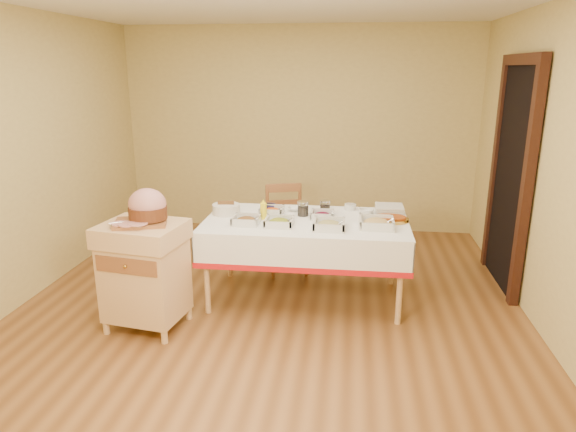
{
  "coord_description": "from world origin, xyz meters",
  "views": [
    {
      "loc": [
        0.69,
        -4.11,
        2.08
      ],
      "look_at": [
        0.15,
        0.2,
        0.82
      ],
      "focal_mm": 32.0,
      "sensor_mm": 36.0,
      "label": 1
    }
  ],
  "objects_px": {
    "ham_on_board": "(147,209)",
    "dining_table": "(306,237)",
    "dining_chair": "(286,228)",
    "bread_basket": "(226,209)",
    "preserve_jar_right": "(325,208)",
    "preserve_jar_left": "(303,209)",
    "butcher_cart": "(145,270)",
    "brass_platter": "(389,219)",
    "mustard_bottle": "(263,210)",
    "plate_stack": "(389,210)"
  },
  "relations": [
    {
      "from": "ham_on_board",
      "to": "dining_table",
      "type": "bearing_deg",
      "value": 29.8
    },
    {
      "from": "dining_chair",
      "to": "bread_basket",
      "type": "bearing_deg",
      "value": -131.36
    },
    {
      "from": "preserve_jar_right",
      "to": "ham_on_board",
      "type": "bearing_deg",
      "value": -145.94
    },
    {
      "from": "preserve_jar_left",
      "to": "bread_basket",
      "type": "distance_m",
      "value": 0.72
    },
    {
      "from": "butcher_cart",
      "to": "ham_on_board",
      "type": "bearing_deg",
      "value": 38.09
    },
    {
      "from": "preserve_jar_left",
      "to": "dining_chair",
      "type": "bearing_deg",
      "value": 113.08
    },
    {
      "from": "dining_table",
      "to": "brass_platter",
      "type": "distance_m",
      "value": 0.76
    },
    {
      "from": "mustard_bottle",
      "to": "brass_platter",
      "type": "distance_m",
      "value": 1.13
    },
    {
      "from": "preserve_jar_left",
      "to": "preserve_jar_right",
      "type": "distance_m",
      "value": 0.22
    },
    {
      "from": "butcher_cart",
      "to": "mustard_bottle",
      "type": "height_order",
      "value": "mustard_bottle"
    },
    {
      "from": "butcher_cart",
      "to": "preserve_jar_left",
      "type": "distance_m",
      "value": 1.51
    },
    {
      "from": "bread_basket",
      "to": "plate_stack",
      "type": "relative_size",
      "value": 0.99
    },
    {
      "from": "mustard_bottle",
      "to": "bread_basket",
      "type": "distance_m",
      "value": 0.4
    },
    {
      "from": "brass_platter",
      "to": "plate_stack",
      "type": "bearing_deg",
      "value": 87.19
    },
    {
      "from": "dining_table",
      "to": "ham_on_board",
      "type": "distance_m",
      "value": 1.44
    },
    {
      "from": "bread_basket",
      "to": "preserve_jar_right",
      "type": "bearing_deg",
      "value": 7.65
    },
    {
      "from": "butcher_cart",
      "to": "plate_stack",
      "type": "distance_m",
      "value": 2.27
    },
    {
      "from": "dining_chair",
      "to": "mustard_bottle",
      "type": "bearing_deg",
      "value": -99.64
    },
    {
      "from": "ham_on_board",
      "to": "bread_basket",
      "type": "bearing_deg",
      "value": 61.09
    },
    {
      "from": "dining_chair",
      "to": "mustard_bottle",
      "type": "distance_m",
      "value": 0.79
    },
    {
      "from": "ham_on_board",
      "to": "mustard_bottle",
      "type": "bearing_deg",
      "value": 39.42
    },
    {
      "from": "preserve_jar_left",
      "to": "preserve_jar_right",
      "type": "bearing_deg",
      "value": 26.27
    },
    {
      "from": "dining_chair",
      "to": "preserve_jar_left",
      "type": "relative_size",
      "value": 6.67
    },
    {
      "from": "mustard_bottle",
      "to": "bread_basket",
      "type": "bearing_deg",
      "value": 161.82
    },
    {
      "from": "ham_on_board",
      "to": "plate_stack",
      "type": "xyz_separation_m",
      "value": [
        1.96,
        0.99,
        -0.21
      ]
    },
    {
      "from": "bread_basket",
      "to": "brass_platter",
      "type": "height_order",
      "value": "bread_basket"
    },
    {
      "from": "ham_on_board",
      "to": "brass_platter",
      "type": "bearing_deg",
      "value": 20.78
    },
    {
      "from": "mustard_bottle",
      "to": "brass_platter",
      "type": "bearing_deg",
      "value": 3.39
    },
    {
      "from": "butcher_cart",
      "to": "preserve_jar_right",
      "type": "bearing_deg",
      "value": 34.19
    },
    {
      "from": "dining_chair",
      "to": "mustard_bottle",
      "type": "xyz_separation_m",
      "value": [
        -0.12,
        -0.68,
        0.37
      ]
    },
    {
      "from": "dining_table",
      "to": "mustard_bottle",
      "type": "distance_m",
      "value": 0.46
    },
    {
      "from": "ham_on_board",
      "to": "preserve_jar_left",
      "type": "height_order",
      "value": "ham_on_board"
    },
    {
      "from": "dining_table",
      "to": "mustard_bottle",
      "type": "height_order",
      "value": "mustard_bottle"
    },
    {
      "from": "preserve_jar_right",
      "to": "mustard_bottle",
      "type": "relative_size",
      "value": 0.69
    },
    {
      "from": "preserve_jar_right",
      "to": "brass_platter",
      "type": "xyz_separation_m",
      "value": [
        0.59,
        -0.18,
        -0.04
      ]
    },
    {
      "from": "preserve_jar_right",
      "to": "brass_platter",
      "type": "height_order",
      "value": "preserve_jar_right"
    },
    {
      "from": "dining_chair",
      "to": "brass_platter",
      "type": "distance_m",
      "value": 1.23
    },
    {
      "from": "ham_on_board",
      "to": "preserve_jar_left",
      "type": "bearing_deg",
      "value": 35.26
    },
    {
      "from": "preserve_jar_left",
      "to": "brass_platter",
      "type": "distance_m",
      "value": 0.79
    },
    {
      "from": "preserve_jar_left",
      "to": "mustard_bottle",
      "type": "relative_size",
      "value": 0.74
    },
    {
      "from": "dining_chair",
      "to": "ham_on_board",
      "type": "height_order",
      "value": "ham_on_board"
    },
    {
      "from": "ham_on_board",
      "to": "preserve_jar_right",
      "type": "distance_m",
      "value": 1.65
    },
    {
      "from": "plate_stack",
      "to": "mustard_bottle",
      "type": "bearing_deg",
      "value": -164.23
    },
    {
      "from": "dining_table",
      "to": "preserve_jar_right",
      "type": "bearing_deg",
      "value": 55.78
    },
    {
      "from": "butcher_cart",
      "to": "dining_chair",
      "type": "bearing_deg",
      "value": 54.92
    },
    {
      "from": "brass_platter",
      "to": "ham_on_board",
      "type": "bearing_deg",
      "value": -159.22
    },
    {
      "from": "preserve_jar_left",
      "to": "preserve_jar_right",
      "type": "xyz_separation_m",
      "value": [
        0.2,
        0.1,
        -0.0
      ]
    },
    {
      "from": "preserve_jar_right",
      "to": "preserve_jar_left",
      "type": "bearing_deg",
      "value": -153.73
    },
    {
      "from": "plate_stack",
      "to": "preserve_jar_left",
      "type": "bearing_deg",
      "value": -167.78
    },
    {
      "from": "dining_chair",
      "to": "preserve_jar_right",
      "type": "xyz_separation_m",
      "value": [
        0.43,
        -0.44,
        0.35
      ]
    }
  ]
}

